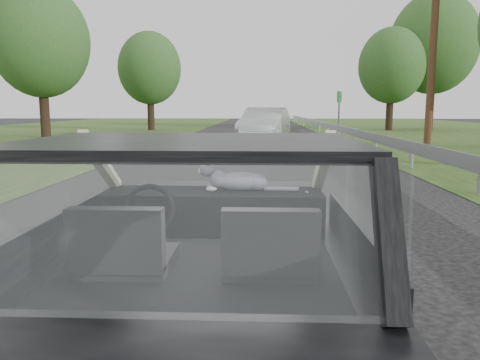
# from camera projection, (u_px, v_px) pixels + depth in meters

# --- Properties ---
(subject_car) EXTENTS (1.80, 4.00, 1.45)m
(subject_car) POSITION_uv_depth(u_px,v_px,m) (203.00, 254.00, 2.83)
(subject_car) COLOR black
(subject_car) RESTS_ON ground
(dashboard) EXTENTS (1.58, 0.45, 0.30)m
(dashboard) POSITION_uv_depth(u_px,v_px,m) (213.00, 211.00, 3.42)
(dashboard) COLOR black
(dashboard) RESTS_ON subject_car
(driver_seat) EXTENTS (0.50, 0.72, 0.42)m
(driver_seat) POSITION_uv_depth(u_px,v_px,m) (122.00, 242.00, 2.53)
(driver_seat) COLOR black
(driver_seat) RESTS_ON subject_car
(passenger_seat) EXTENTS (0.50, 0.72, 0.42)m
(passenger_seat) POSITION_uv_depth(u_px,v_px,m) (270.00, 244.00, 2.50)
(passenger_seat) COLOR black
(passenger_seat) RESTS_ON subject_car
(steering_wheel) EXTENTS (0.36, 0.36, 0.04)m
(steering_wheel) POSITION_uv_depth(u_px,v_px,m) (149.00, 210.00, 3.14)
(steering_wheel) COLOR black
(steering_wheel) RESTS_ON dashboard
(cat) EXTENTS (0.53, 0.18, 0.23)m
(cat) POSITION_uv_depth(u_px,v_px,m) (239.00, 180.00, 3.40)
(cat) COLOR gray
(cat) RESTS_ON dashboard
(guardrail) EXTENTS (0.05, 90.00, 0.32)m
(guardrail) POSITION_uv_depth(u_px,v_px,m) (408.00, 146.00, 12.54)
(guardrail) COLOR #A7A9AD
(guardrail) RESTS_ON ground
(other_car) EXTENTS (2.84, 5.24, 1.63)m
(other_car) POSITION_uv_depth(u_px,v_px,m) (265.00, 125.00, 21.52)
(other_car) COLOR silver
(other_car) RESTS_ON ground
(highway_sign) EXTENTS (0.46, 0.98, 2.52)m
(highway_sign) POSITION_uv_depth(u_px,v_px,m) (339.00, 114.00, 26.32)
(highway_sign) COLOR #13652B
(highway_sign) RESTS_ON ground
(utility_pole) EXTENTS (0.36, 0.36, 8.85)m
(utility_pole) POSITION_uv_depth(u_px,v_px,m) (434.00, 34.00, 18.08)
(utility_pole) COLOR brown
(utility_pole) RESTS_ON ground
(tree_2) EXTENTS (4.80, 4.80, 7.02)m
(tree_2) POSITION_uv_depth(u_px,v_px,m) (391.00, 81.00, 33.14)
(tree_2) COLOR #2E5427
(tree_2) RESTS_ON ground
(tree_3) EXTENTS (7.45, 7.45, 9.64)m
(tree_3) POSITION_uv_depth(u_px,v_px,m) (433.00, 64.00, 34.40)
(tree_3) COLOR #2E5427
(tree_3) RESTS_ON ground
(tree_5) EXTENTS (5.35, 5.35, 7.93)m
(tree_5) POSITION_uv_depth(u_px,v_px,m) (42.00, 64.00, 25.42)
(tree_5) COLOR #2E5427
(tree_5) RESTS_ON ground
(tree_6) EXTENTS (5.35, 5.35, 6.82)m
(tree_6) POSITION_uv_depth(u_px,v_px,m) (150.00, 83.00, 33.72)
(tree_6) COLOR #2E5427
(tree_6) RESTS_ON ground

